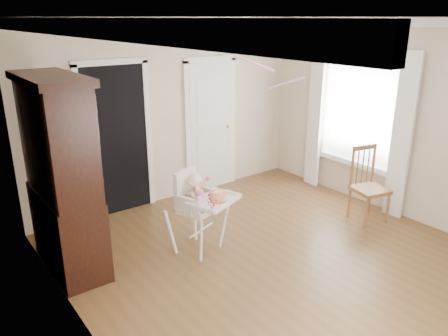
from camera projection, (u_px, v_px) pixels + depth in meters
floor at (285, 263)px, 5.07m from camera, size 5.00×5.00×0.00m
ceiling at (298, 17)px, 4.18m from camera, size 5.00×5.00×0.00m
wall_back at (171, 112)px, 6.52m from camera, size 4.50×0.00×4.50m
wall_left at (82, 203)px, 3.35m from camera, size 0.00×5.00×5.00m
wall_right at (409, 122)px, 5.90m from camera, size 0.00×5.00×5.00m
crown_molding at (298, 24)px, 4.20m from camera, size 4.50×5.00×0.12m
doorway at (117, 138)px, 6.07m from camera, size 1.06×0.05×2.22m
closet_door at (211, 127)px, 7.00m from camera, size 0.96×0.09×2.13m
window_right at (357, 117)px, 6.48m from camera, size 0.13×1.84×2.30m
high_chair at (198, 202)px, 5.14m from camera, size 0.80×0.88×1.03m
baby at (196, 191)px, 5.11m from camera, size 0.33×0.23×0.42m
cake at (218, 196)px, 4.97m from camera, size 0.24×0.24×0.11m
sippy_cup at (199, 198)px, 4.88m from camera, size 0.07×0.07×0.17m
china_cabinet at (62, 177)px, 4.67m from camera, size 0.57×1.28×2.16m
dining_chair at (368, 187)px, 6.00m from camera, size 0.51×0.51×1.04m
streamer at (254, 63)px, 4.43m from camera, size 0.16×0.48×0.15m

